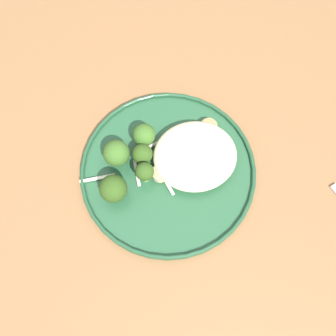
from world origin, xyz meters
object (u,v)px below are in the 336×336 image
broccoli_floret_small_sprig (113,187)px  broccoli_floret_near_rim (142,154)px  broccoli_floret_right_tilted (145,172)px  broccoli_floret_split_head (117,153)px  dinner_plate (168,170)px  seared_scallop_tiny_bay (179,158)px  seared_scallop_rear_pale (160,173)px  seared_scallop_left_edge (218,144)px  seared_scallop_right_edge (190,164)px  seared_scallop_half_hidden (209,127)px  broccoli_floret_center_pile (144,135)px  seared_scallop_large_seared (193,139)px  seared_scallop_tilted_round (203,168)px

broccoli_floret_small_sprig → broccoli_floret_near_rim: bearing=41.7°
broccoli_floret_right_tilted → broccoli_floret_split_head: 0.06m
dinner_plate → broccoli_floret_right_tilted: size_ratio=5.63×
broccoli_floret_near_rim → seared_scallop_tiny_bay: bearing=-11.3°
seared_scallop_rear_pale → broccoli_floret_split_head: size_ratio=0.51×
seared_scallop_left_edge → broccoli_floret_split_head: broccoli_floret_split_head is taller
seared_scallop_right_edge → broccoli_floret_small_sprig: (-0.13, -0.02, 0.02)m
seared_scallop_tiny_bay → seared_scallop_half_hidden: 0.08m
broccoli_floret_center_pile → broccoli_floret_small_sprig: bearing=-127.6°
seared_scallop_tiny_bay → broccoli_floret_right_tilted: broccoli_floret_right_tilted is taller
seared_scallop_left_edge → broccoli_floret_split_head: (-0.17, 0.01, 0.02)m
seared_scallop_large_seared → broccoli_floret_small_sprig: broccoli_floret_small_sprig is taller
seared_scallop_large_seared → seared_scallop_right_edge: bearing=-107.1°
seared_scallop_half_hidden → broccoli_floret_center_pile: broccoli_floret_center_pile is taller
seared_scallop_right_edge → seared_scallop_rear_pale: 0.05m
seared_scallop_right_edge → broccoli_floret_split_head: bearing=163.5°
dinner_plate → seared_scallop_right_edge: seared_scallop_right_edge is taller
dinner_plate → broccoli_floret_right_tilted: 0.05m
seared_scallop_rear_pale → broccoli_floret_right_tilted: 0.03m
seared_scallop_rear_pale → seared_scallop_large_seared: 0.08m
dinner_plate → broccoli_floret_right_tilted: broccoli_floret_right_tilted is taller
dinner_plate → seared_scallop_left_edge: bearing=15.4°
broccoli_floret_near_rim → broccoli_floret_small_sprig: (-0.05, -0.05, 0.00)m
broccoli_floret_split_head → seared_scallop_tilted_round: bearing=-18.3°
seared_scallop_left_edge → broccoli_floret_center_pile: 0.12m
seared_scallop_tilted_round → broccoli_floret_right_tilted: (-0.09, 0.00, 0.02)m
seared_scallop_left_edge → seared_scallop_half_hidden: bearing=104.1°
broccoli_floret_right_tilted → seared_scallop_rear_pale: bearing=2.0°
seared_scallop_tiny_bay → broccoli_floret_small_sprig: (-0.11, -0.04, 0.02)m
seared_scallop_right_edge → seared_scallop_left_edge: bearing=26.3°
dinner_plate → seared_scallop_half_hidden: bearing=36.2°
dinner_plate → seared_scallop_half_hidden: seared_scallop_half_hidden is taller
seared_scallop_tiny_bay → seared_scallop_large_seared: size_ratio=1.33×
seared_scallop_tilted_round → broccoli_floret_near_rim: size_ratio=0.51×
seared_scallop_right_edge → dinner_plate: bearing=177.9°
broccoli_floret_right_tilted → broccoli_floret_small_sprig: size_ratio=0.95×
seared_scallop_tiny_bay → broccoli_floret_near_rim: 0.06m
dinner_plate → seared_scallop_left_edge: size_ratio=9.03×
broccoli_floret_right_tilted → dinner_plate: bearing=12.0°
seared_scallop_tiny_bay → seared_scallop_left_edge: size_ratio=1.02×
seared_scallop_tiny_bay → broccoli_floret_right_tilted: size_ratio=0.63×
seared_scallop_large_seared → seared_scallop_half_hidden: bearing=27.5°
seared_scallop_right_edge → seared_scallop_large_seared: seared_scallop_right_edge is taller
seared_scallop_tilted_round → broccoli_floret_center_pile: bearing=141.1°
dinner_plate → broccoli_floret_right_tilted: bearing=-168.0°
seared_scallop_right_edge → seared_scallop_tilted_round: size_ratio=1.18×
seared_scallop_rear_pale → seared_scallop_tilted_round: size_ratio=1.18×
broccoli_floret_near_rim → broccoli_floret_small_sprig: 0.07m
seared_scallop_right_edge → broccoli_floret_near_rim: 0.08m
broccoli_floret_center_pile → broccoli_floret_split_head: bearing=-153.3°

